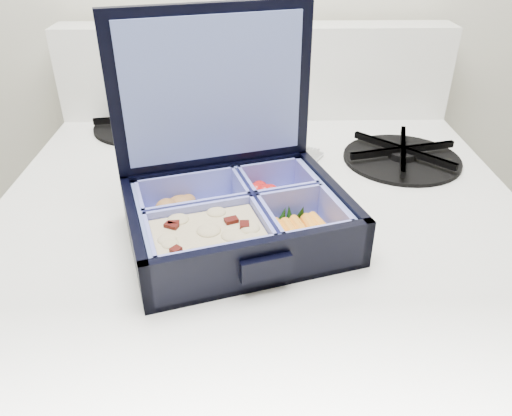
{
  "coord_description": "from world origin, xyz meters",
  "views": [
    {
      "loc": [
        -0.12,
        1.13,
        1.25
      ],
      "look_at": [
        -0.11,
        1.58,
        0.98
      ],
      "focal_mm": 35.0,
      "sensor_mm": 36.0,
      "label": 1
    }
  ],
  "objects": [
    {
      "name": "burner_grate_rear",
      "position": [
        -0.29,
        1.89,
        0.96
      ],
      "size": [
        0.18,
        0.18,
        0.02
      ],
      "primitive_type": "cylinder",
      "rotation": [
        0.0,
        0.0,
        0.17
      ],
      "color": "black",
      "rests_on": "stove"
    },
    {
      "name": "burner_grate",
      "position": [
        0.1,
        1.76,
        0.96
      ],
      "size": [
        0.2,
        0.2,
        0.02
      ],
      "primitive_type": "cylinder",
      "rotation": [
        0.0,
        0.0,
        0.25
      ],
      "color": "black",
      "rests_on": "stove"
    },
    {
      "name": "fork",
      "position": [
        -0.08,
        1.69,
        0.95
      ],
      "size": [
        0.13,
        0.18,
        0.01
      ],
      "primitive_type": null,
      "rotation": [
        0.0,
        0.0,
        -0.56
      ],
      "color": "silver",
      "rests_on": "stove"
    },
    {
      "name": "bento_box",
      "position": [
        -0.13,
        1.57,
        0.97
      ],
      "size": [
        0.26,
        0.23,
        0.05
      ],
      "primitive_type": null,
      "rotation": [
        0.0,
        0.0,
        0.3
      ],
      "color": "black",
      "rests_on": "stove"
    }
  ]
}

